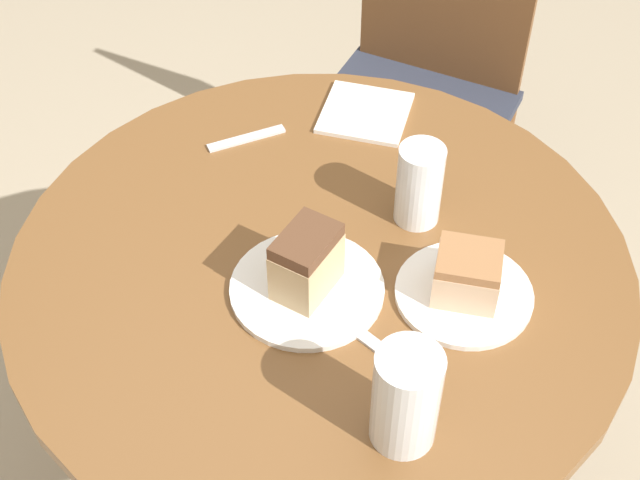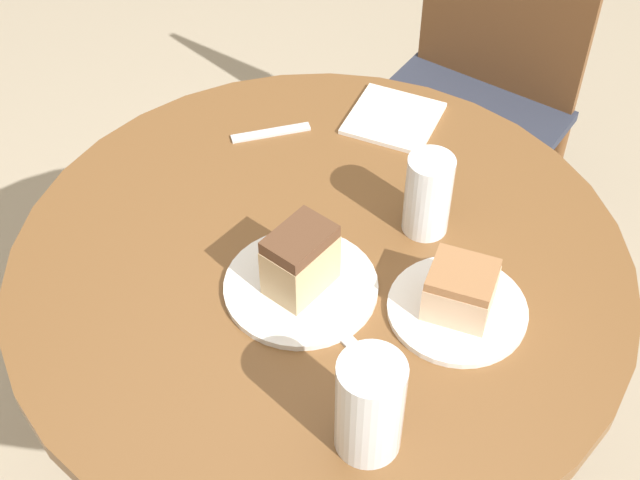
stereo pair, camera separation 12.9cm
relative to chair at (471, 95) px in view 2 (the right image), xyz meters
name	(u,v)px [view 2 (the right image)]	position (x,y,z in m)	size (l,w,h in m)	color
table	(320,345)	(0.01, -0.84, 0.07)	(0.93, 0.93, 0.76)	brown
chair	(471,95)	(0.00, 0.00, 0.00)	(0.50, 0.51, 0.95)	brown
plate_near	(303,287)	(0.01, -0.91, 0.28)	(0.22, 0.22, 0.01)	white
plate_far	(457,309)	(0.22, -0.85, 0.28)	(0.20, 0.20, 0.01)	white
cake_slice_near	(302,261)	(0.01, -0.91, 0.34)	(0.09, 0.11, 0.10)	tan
cake_slice_far	(461,290)	(0.22, -0.85, 0.32)	(0.10, 0.09, 0.07)	beige
glass_lemonade	(369,410)	(0.19, -1.10, 0.35)	(0.08, 0.08, 0.15)	beige
glass_water	(428,197)	(0.13, -0.71, 0.34)	(0.07, 0.07, 0.13)	silver
napkin_stack	(393,118)	(-0.01, -0.49, 0.28)	(0.15, 0.15, 0.01)	silver
fork	(358,351)	(0.13, -0.97, 0.28)	(0.15, 0.09, 0.00)	silver
spoon	(271,133)	(-0.19, -0.61, 0.28)	(0.12, 0.10, 0.00)	silver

